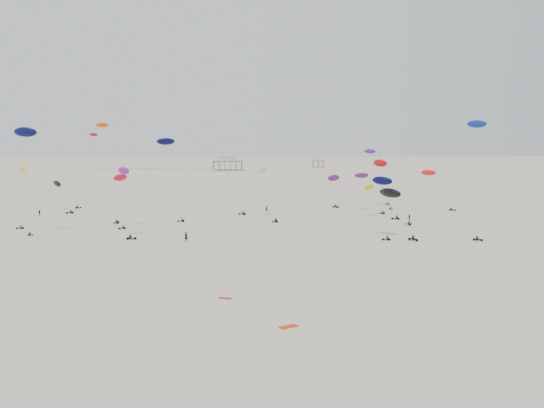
{
  "coord_description": "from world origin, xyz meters",
  "views": [
    {
      "loc": [
        -9.49,
        -27.46,
        20.9
      ],
      "look_at": [
        0.0,
        88.0,
        7.0
      ],
      "focal_mm": 35.0,
      "sensor_mm": 36.0,
      "label": 1
    }
  ],
  "objects": [
    {
      "name": "rig_1",
      "position": [
        -40.39,
        112.98,
        13.17
      ],
      "size": [
        7.47,
        11.71,
        26.17
      ],
      "rotation": [
        0.0,
        0.0,
        6.15
      ],
      "color": "black",
      "rests_on": "ground"
    },
    {
      "name": "grounded_kite_b",
      "position": [
        -10.1,
        41.28,
        0.0
      ],
      "size": [
        1.93,
        1.25,
        0.07
      ],
      "primitive_type": "cube",
      "rotation": [
        0.0,
        0.0,
        -0.33
      ],
      "color": "red",
      "rests_on": "ground"
    },
    {
      "name": "rig_0",
      "position": [
        38.8,
        146.37,
        13.98
      ],
      "size": [
        7.56,
        9.6,
        18.67
      ],
      "rotation": [
        0.0,
        0.0,
        3.59
      ],
      "color": "black",
      "rests_on": "ground"
    },
    {
      "name": "pier_fence",
      "position": [
        -62.0,
        350.0,
        0.77
      ],
      "size": [
        80.2,
        0.2,
        1.5
      ],
      "color": "black",
      "rests_on": "ground"
    },
    {
      "name": "rig_9",
      "position": [
        -25.09,
        113.19,
        16.98
      ],
      "size": [
        7.61,
        7.18,
        21.84
      ],
      "rotation": [
        0.0,
        0.0,
        1.64
      ],
      "color": "black",
      "rests_on": "ground"
    },
    {
      "name": "rig_16",
      "position": [
        0.11,
        113.59,
        10.18
      ],
      "size": [
        6.24,
        12.84,
        15.18
      ],
      "rotation": [
        0.0,
        0.0,
        5.87
      ],
      "color": "black",
      "rests_on": "ground"
    },
    {
      "name": "grounded_kite_a",
      "position": [
        -2.92,
        29.84,
        0.0
      ],
      "size": [
        2.38,
        1.72,
        0.08
      ],
      "primitive_type": "cube",
      "rotation": [
        0.0,
        0.0,
        0.42
      ],
      "color": "red",
      "rests_on": "ground"
    },
    {
      "name": "spectator_3",
      "position": [
        1.54,
        126.3,
        0.0
      ],
      "size": [
        0.83,
        0.62,
        2.12
      ],
      "primitive_type": "imported",
      "rotation": [
        0.0,
        0.0,
        3.02
      ],
      "color": "black",
      "rests_on": "ground"
    },
    {
      "name": "spectator_2",
      "position": [
        -62.46,
        124.38,
        0.0
      ],
      "size": [
        1.29,
        1.18,
        1.95
      ],
      "primitive_type": "imported",
      "rotation": [
        0.0,
        0.0,
        5.65
      ],
      "color": "black",
      "rests_on": "ground"
    },
    {
      "name": "rig_2",
      "position": [
        -61.46,
        110.33,
        9.64
      ],
      "size": [
        5.87,
        15.22,
        18.04
      ],
      "rotation": [
        0.0,
        0.0,
        1.61
      ],
      "color": "black",
      "rests_on": "ground"
    },
    {
      "name": "rig_15",
      "position": [
        38.37,
        135.74,
        12.55
      ],
      "size": [
        4.66,
        11.07,
        15.62
      ],
      "rotation": [
        0.0,
        0.0,
        -0.12
      ],
      "color": "black",
      "rests_on": "ground"
    },
    {
      "name": "rig_10",
      "position": [
        -10.3,
        125.08,
        8.24
      ],
      "size": [
        9.77,
        8.22,
        12.66
      ],
      "rotation": [
        0.0,
        0.0,
        1.43
      ],
      "color": "black",
      "rests_on": "ground"
    },
    {
      "name": "spectator_0",
      "position": [
        -18.47,
        82.57,
        0.0
      ],
      "size": [
        0.95,
        0.76,
        2.28
      ],
      "primitive_type": "imported",
      "rotation": [
        0.0,
        0.0,
        2.89
      ],
      "color": "black",
      "rests_on": "ground"
    },
    {
      "name": "rig_6",
      "position": [
        26.08,
        83.5,
        8.05
      ],
      "size": [
        7.44,
        9.52,
        11.33
      ],
      "rotation": [
        0.0,
        0.0,
        3.55
      ],
      "color": "black",
      "rests_on": "ground"
    },
    {
      "name": "rig_17",
      "position": [
        30.53,
        112.4,
        6.02
      ],
      "size": [
        9.47,
        8.05,
        10.47
      ],
      "rotation": [
        0.0,
        0.0,
        1.45
      ],
      "color": "black",
      "rests_on": "ground"
    },
    {
      "name": "rig_18",
      "position": [
        -59.46,
        133.99,
        6.18
      ],
      "size": [
        9.22,
        11.65,
        11.81
      ],
      "rotation": [
        0.0,
        0.0,
        2.11
      ],
      "color": "black",
      "rests_on": "ground"
    },
    {
      "name": "spectator_1",
      "position": [
        38.01,
        107.19,
        0.0
      ],
      "size": [
        0.92,
        0.54,
        1.89
      ],
      "primitive_type": "imported",
      "rotation": [
        0.0,
        0.0,
        6.28
      ],
      "color": "black",
      "rests_on": "ground"
    },
    {
      "name": "rig_11",
      "position": [
        -54.06,
        143.27,
        12.35
      ],
      "size": [
        6.37,
        8.62,
        23.57
      ],
      "rotation": [
        0.0,
        0.0,
        4.7
      ],
      "color": "black",
      "rests_on": "ground"
    },
    {
      "name": "rig_5",
      "position": [
        31.22,
        125.33,
        7.93
      ],
      "size": [
        7.79,
        10.2,
        12.83
      ],
      "rotation": [
        0.0,
        0.0,
        5.47
      ],
      "color": "black",
      "rests_on": "ground"
    },
    {
      "name": "rig_13",
      "position": [
        23.4,
        82.95,
        10.47
      ],
      "size": [
        4.86,
        6.41,
        13.52
      ],
      "rotation": [
        0.0,
        0.0,
        1.56
      ],
      "color": "black",
      "rests_on": "ground"
    },
    {
      "name": "rig_4",
      "position": [
        46.96,
        89.39,
        19.32
      ],
      "size": [
        9.07,
        18.09,
        28.04
      ],
      "rotation": [
        0.0,
        0.0,
        3.69
      ],
      "color": "black",
      "rests_on": "ground"
    },
    {
      "name": "rig_19",
      "position": [
        23.52,
        135.83,
        7.17
      ],
      "size": [
        5.05,
        5.17,
        10.45
      ],
      "rotation": [
        0.0,
        0.0,
        3.67
      ],
      "color": "black",
      "rests_on": "ground"
    },
    {
      "name": "pavilion_main",
      "position": [
        -10.0,
        350.0,
        4.22
      ],
      "size": [
        21.0,
        13.0,
        9.8
      ],
      "color": "brown",
      "rests_on": "ground"
    },
    {
      "name": "ground_plane",
      "position": [
        0.0,
        200.0,
        0.0
      ],
      "size": [
        900.0,
        900.0,
        0.0
      ],
      "primitive_type": "plane",
      "color": "beige"
    },
    {
      "name": "rig_12",
      "position": [
        -34.7,
        101.88,
        11.02
      ],
      "size": [
        4.02,
        6.27,
        14.74
      ],
      "rotation": [
        0.0,
        0.0,
        2.09
      ],
      "color": "black",
      "rests_on": "ground"
    },
    {
      "name": "rig_8",
      "position": [
        -53.79,
        93.52,
        20.7
      ],
      "size": [
        5.69,
        4.46,
        24.09
      ],
      "rotation": [
        0.0,
        0.0,
        0.54
      ],
      "color": "black",
      "rests_on": "ground"
    },
    {
      "name": "rig_3",
      "position": [
        32.26,
        102.62,
        5.4
      ],
      "size": [
        8.64,
        9.46,
        13.68
      ],
      "rotation": [
        0.0,
        0.0,
        3.03
      ],
      "color": "black",
      "rests_on": "ground"
    },
    {
      "name": "rig_7",
      "position": [
        -31.88,
        87.85,
        8.27
      ],
      "size": [
        5.55,
        6.65,
        13.9
      ],
      "rotation": [
        0.0,
        0.0,
        4.43
      ],
      "color": "black",
      "rests_on": "ground"
    },
    {
      "name": "rig_14",
      "position": [
        54.02,
        132.25,
        8.71
      ],
      "size": [
        7.77,
        12.4,
        13.82
      ],
      "rotation": [
        0.0,
        0.0,
        4.01
      ],
      "color": "black",
      "rests_on": "ground"
    },
    {
      "name": "pavilion_small",
      "position": [
        60.0,
        380.0,
        3.49
      ],
      "size": [
        9.0,
        7.0,
        8.0
      ],
      "color": "brown",
      "rests_on": "ground"
    }
  ]
}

